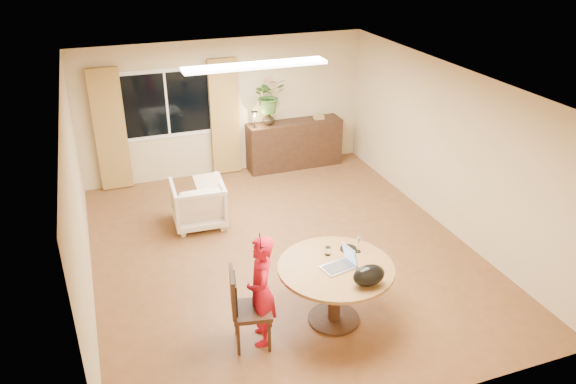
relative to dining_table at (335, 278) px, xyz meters
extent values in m
plane|color=brown|center=(-0.07, 1.73, -0.63)|extent=(6.50, 6.50, 0.00)
plane|color=white|center=(-0.07, 1.73, 1.97)|extent=(6.50, 6.50, 0.00)
plane|color=tan|center=(-0.07, 4.98, 0.67)|extent=(5.50, 0.00, 5.50)
plane|color=tan|center=(-2.82, 1.73, 0.67)|extent=(0.00, 6.50, 6.50)
plane|color=tan|center=(2.68, 1.73, 0.67)|extent=(0.00, 6.50, 6.50)
cube|color=white|center=(-1.17, 4.97, 0.87)|extent=(1.70, 0.02, 1.30)
cube|color=black|center=(-1.17, 4.95, 0.87)|extent=(1.55, 0.01, 1.15)
cube|color=white|center=(-1.17, 4.95, 0.87)|extent=(0.04, 0.01, 1.15)
cube|color=olive|center=(-2.22, 4.89, 0.51)|extent=(0.55, 0.08, 2.25)
cube|color=olive|center=(-0.12, 4.89, 0.51)|extent=(0.55, 0.08, 2.25)
cube|color=white|center=(-0.07, 2.93, 1.93)|extent=(2.20, 0.35, 0.05)
cylinder|color=brown|center=(0.00, 0.00, 0.15)|extent=(1.41, 1.41, 0.04)
cylinder|color=black|center=(0.00, 0.00, -0.25)|extent=(0.15, 0.15, 0.76)
cylinder|color=black|center=(0.00, 0.00, -0.61)|extent=(0.65, 0.65, 0.03)
imported|color=red|center=(-0.95, -0.03, 0.07)|extent=(0.57, 0.44, 1.40)
imported|color=beige|center=(-1.07, 3.01, -0.25)|extent=(0.86, 0.88, 0.76)
cube|color=black|center=(1.24, 4.74, -0.16)|extent=(1.90, 0.46, 0.95)
imported|color=black|center=(0.71, 4.74, 0.44)|extent=(0.25, 0.25, 0.25)
imported|color=#2D5D23|center=(0.73, 4.74, 0.90)|extent=(0.66, 0.60, 0.66)
camera|label=1|loc=(-2.46, -5.10, 3.91)|focal=35.00mm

